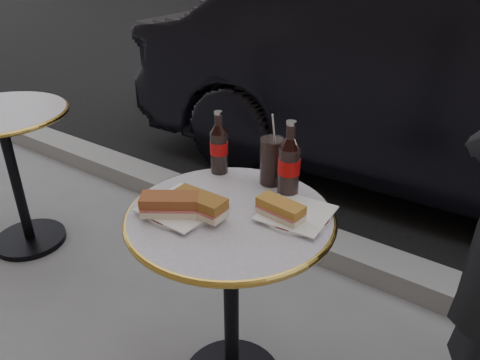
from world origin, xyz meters
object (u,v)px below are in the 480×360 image
Objects in this scene: bistro_table at (231,307)px; cola_bottle_left at (219,142)px; cola_bottle_right at (289,160)px; plate_left at (182,209)px; plate_right at (296,215)px; parked_car at (454,85)px; cola_glass at (272,161)px.

cola_bottle_left is (-0.19, 0.19, 0.48)m from bistro_table.
cola_bottle_left is 0.89× the size of cola_bottle_right.
plate_left is 0.35m from cola_bottle_right.
parked_car reaches higher than plate_right.
cola_glass is (-0.09, 0.04, -0.04)m from cola_bottle_right.
cola_bottle_right reaches higher than plate_left.
bistro_table is at bearing 173.34° from parked_car.
parked_car is at bearing 87.32° from cola_bottle_right.
cola_bottle_right reaches higher than cola_bottle_left.
parked_car is at bearing 85.17° from bistro_table.
plate_right is 1.94m from parked_car.
plate_left is 1.37× the size of cola_glass.
parked_car is at bearing 89.88° from plate_right.
parked_car is (0.17, 2.03, 0.29)m from bistro_table.
bistro_table is at bearing -114.54° from cola_bottle_right.
cola_bottle_right is (0.09, 0.19, 0.49)m from bistro_table.
cola_bottle_right is 0.11m from cola_glass.
plate_right is 1.27× the size of cola_glass.
cola_glass is (-0.17, 0.13, 0.07)m from plate_right.
plate_left is 0.33m from plate_right.
parked_car is at bearing 84.52° from cola_glass.
cola_bottle_left is 0.06× the size of parked_car.
cola_bottle_right is (0.27, -0.01, 0.01)m from cola_bottle_left.
bistro_table is at bearing -150.88° from plate_right.
cola_bottle_right is (0.21, 0.26, 0.12)m from plate_left.
plate_left is 0.05× the size of parked_car.
plate_left is 0.33m from cola_glass.
cola_bottle_left is 1.88m from parked_car.
cola_glass reaches higher than bistro_table.
bistro_table is at bearing 29.76° from plate_left.
bistro_table is 0.18× the size of parked_car.
bistro_table is 0.53m from cola_bottle_right.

